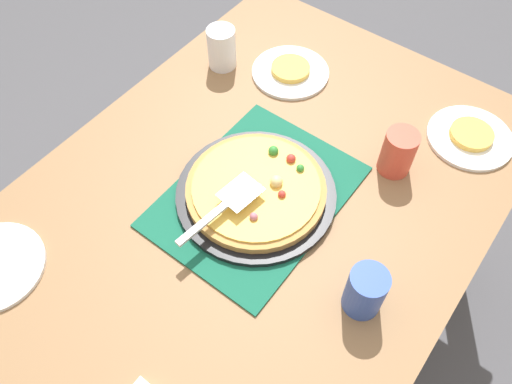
{
  "coord_description": "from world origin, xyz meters",
  "views": [
    {
      "loc": [
        -0.55,
        -0.41,
        1.76
      ],
      "look_at": [
        0.0,
        0.0,
        0.77
      ],
      "focal_mm": 35.88,
      "sensor_mm": 36.0,
      "label": 1
    }
  ],
  "objects": [
    {
      "name": "plate_near_left",
      "position": [
        0.4,
        0.18,
        0.76
      ],
      "size": [
        0.22,
        0.22,
        0.01
      ],
      "primitive_type": "cylinder",
      "color": "white",
      "rests_on": "dining_table"
    },
    {
      "name": "served_slice_left",
      "position": [
        0.4,
        0.18,
        0.77
      ],
      "size": [
        0.11,
        0.11,
        0.02
      ],
      "primitive_type": "cylinder",
      "color": "#EAB747",
      "rests_on": "plate_near_left"
    },
    {
      "name": "pizza_server",
      "position": [
        -0.1,
        0.01,
        0.82
      ],
      "size": [
        0.23,
        0.08,
        0.01
      ],
      "color": "silver",
      "rests_on": "pizza"
    },
    {
      "name": "cup_corner",
      "position": [
        0.28,
        -0.22,
        0.81
      ],
      "size": [
        0.08,
        0.08,
        0.12
      ],
      "primitive_type": "cylinder",
      "color": "#E04C38",
      "rests_on": "dining_table"
    },
    {
      "name": "served_slice_right",
      "position": [
        0.48,
        -0.33,
        0.77
      ],
      "size": [
        0.11,
        0.11,
        0.02
      ],
      "primitive_type": "cylinder",
      "color": "#EAB747",
      "rests_on": "plate_far_right"
    },
    {
      "name": "pizza_pan",
      "position": [
        0.0,
        0.0,
        0.76
      ],
      "size": [
        0.38,
        0.38,
        0.01
      ],
      "primitive_type": "cylinder",
      "color": "black",
      "rests_on": "placemat"
    },
    {
      "name": "pizza",
      "position": [
        0.0,
        -0.0,
        0.78
      ],
      "size": [
        0.33,
        0.33,
        0.05
      ],
      "color": "#B78442",
      "rests_on": "pizza_pan"
    },
    {
      "name": "ground_plane",
      "position": [
        0.0,
        0.0,
        0.0
      ],
      "size": [
        8.0,
        8.0,
        0.0
      ],
      "primitive_type": "plane",
      "color": "#4C4C51"
    },
    {
      "name": "cup_far",
      "position": [
        -0.08,
        -0.34,
        0.81
      ],
      "size": [
        0.08,
        0.08,
        0.12
      ],
      "primitive_type": "cylinder",
      "color": "#3351AD",
      "rests_on": "dining_table"
    },
    {
      "name": "dining_table",
      "position": [
        0.0,
        0.0,
        0.64
      ],
      "size": [
        1.4,
        1.0,
        0.75
      ],
      "color": "olive",
      "rests_on": "ground_plane"
    },
    {
      "name": "placemat",
      "position": [
        0.0,
        0.0,
        0.75
      ],
      "size": [
        0.48,
        0.36,
        0.01
      ],
      "primitive_type": "cube",
      "color": "#145B42",
      "rests_on": "dining_table"
    },
    {
      "name": "plate_far_right",
      "position": [
        0.48,
        -0.33,
        0.76
      ],
      "size": [
        0.22,
        0.22,
        0.01
      ],
      "primitive_type": "cylinder",
      "color": "white",
      "rests_on": "dining_table"
    },
    {
      "name": "cup_near",
      "position": [
        0.31,
        0.36,
        0.81
      ],
      "size": [
        0.08,
        0.08,
        0.12
      ],
      "primitive_type": "cylinder",
      "color": "white",
      "rests_on": "dining_table"
    }
  ]
}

